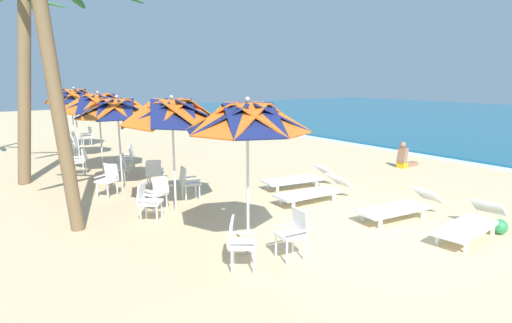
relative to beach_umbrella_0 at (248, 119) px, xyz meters
name	(u,v)px	position (x,y,z in m)	size (l,w,h in m)	color
ground_plane	(364,236)	(0.65, 2.34, -2.39)	(80.00, 80.00, 0.00)	beige
beach_umbrella_0	(248,119)	(0.00, 0.00, 0.00)	(2.15, 2.15, 2.76)	silver
plastic_chair_0	(294,231)	(0.59, 0.54, -1.89)	(0.49, 0.52, 0.87)	white
plastic_chair_1	(239,240)	(0.40, -0.45, -1.89)	(0.62, 0.63, 0.87)	white
beach_umbrella_1	(172,113)	(-2.85, -0.06, -0.09)	(2.37, 2.37, 2.70)	silver
plastic_chair_2	(188,181)	(-3.59, 0.63, -1.89)	(0.52, 0.54, 0.87)	white
plastic_chair_3	(157,191)	(-3.13, -0.39, -1.89)	(0.57, 0.55, 0.87)	white
plastic_chair_4	(147,200)	(-2.62, -0.82, -1.89)	(0.63, 0.63, 0.87)	white
beach_umbrella_2	(117,109)	(-5.55, -0.43, -0.14)	(2.24, 2.24, 2.62)	silver
plastic_chair_5	(119,167)	(-6.36, -0.24, -1.89)	(0.50, 0.53, 0.87)	white
plastic_chair_6	(154,172)	(-5.06, 0.32, -1.89)	(0.62, 0.61, 0.87)	white
plastic_chair_7	(108,178)	(-5.11, -0.93, -1.89)	(0.61, 0.63, 0.87)	white
beach_umbrella_3	(98,104)	(-7.88, -0.30, -0.12)	(2.54, 2.54, 2.67)	silver
plastic_chair_8	(127,156)	(-7.85, 0.51, -1.89)	(0.60, 0.62, 0.87)	white
plastic_chair_9	(81,160)	(-8.16, -0.91, -1.89)	(0.59, 0.61, 0.87)	white
beach_umbrella_4	(74,97)	(-10.80, -0.37, -0.01)	(2.06, 2.06, 2.75)	silver
plastic_chair_10	(72,146)	(-11.21, -0.53, -1.89)	(0.59, 0.61, 0.87)	white
beach_umbrella_5	(71,98)	(-13.58, 0.08, -0.18)	(2.14, 2.14, 2.57)	silver
plastic_chair_11	(71,141)	(-12.73, -0.25, -1.89)	(0.57, 0.59, 0.87)	white
plastic_chair_12	(88,135)	(-14.14, 0.76, -1.89)	(0.45, 0.47, 0.87)	white
sun_lounger_0	(471,223)	(1.90, 3.98, -2.11)	(0.84, 2.20, 0.62)	white
sun_lounger_1	(400,207)	(0.44, 3.79, -2.11)	(0.90, 2.21, 0.62)	white
sun_lounger_2	(314,191)	(-1.60, 3.13, -2.11)	(0.77, 2.18, 0.62)	white
sun_lounger_3	(299,178)	(-2.85, 3.72, -2.11)	(0.96, 2.22, 0.62)	white
palm_tree_0	(54,71)	(-3.04, -2.34, 0.81)	(2.86, 3.46, 5.08)	brown
palm_tree_1	(22,76)	(-7.96, -2.32, 0.73)	(3.03, 2.58, 5.37)	brown
beach_ball	(500,227)	(2.16, 4.63, -2.24)	(0.30, 0.30, 0.30)	#2D8C4C
beachgoer_seated	(405,159)	(-2.74, 8.55, -2.10)	(0.30, 0.93, 0.92)	yellow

